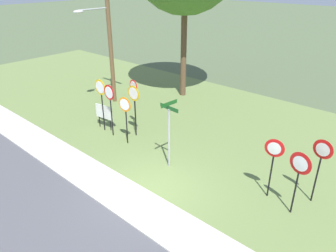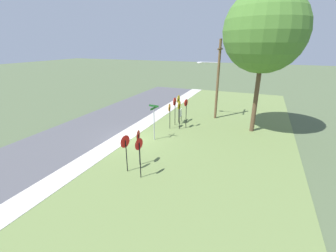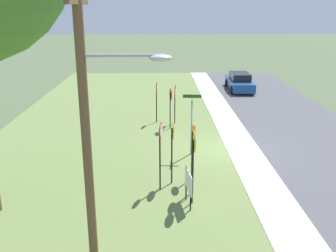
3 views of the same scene
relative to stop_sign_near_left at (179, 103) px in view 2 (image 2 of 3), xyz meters
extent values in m
plane|color=#4C5B3D|center=(5.20, -2.05, -1.97)|extent=(160.00, 160.00, 0.00)
cube|color=#4C4C51|center=(5.20, -6.85, -1.97)|extent=(44.00, 6.40, 0.01)
cube|color=#BCB7AD|center=(5.20, -2.85, -1.94)|extent=(44.00, 1.60, 0.06)
cube|color=olive|center=(5.20, 3.95, -1.95)|extent=(44.00, 12.00, 0.04)
cylinder|color=black|center=(0.00, 0.03, -0.77)|extent=(0.06, 0.06, 2.32)
cylinder|color=gold|center=(0.00, -0.01, 0.33)|extent=(0.76, 0.03, 0.75)
cylinder|color=white|center=(0.00, -0.03, 0.33)|extent=(0.59, 0.01, 0.59)
cylinder|color=black|center=(1.13, 1.13, -0.76)|extent=(0.06, 0.06, 2.34)
cylinder|color=red|center=(1.13, 1.09, 0.37)|extent=(0.61, 0.13, 0.61)
cylinder|color=white|center=(1.13, 1.07, 0.37)|extent=(0.47, 0.09, 0.48)
cylinder|color=black|center=(0.76, -0.05, -0.80)|extent=(0.06, 0.06, 2.26)
cylinder|color=red|center=(0.76, -0.09, 0.28)|extent=(0.72, 0.05, 0.72)
cylinder|color=white|center=(0.76, -0.11, 0.28)|extent=(0.56, 0.03, 0.56)
cylinder|color=black|center=(1.88, -0.11, -0.94)|extent=(0.06, 0.06, 1.98)
cylinder|color=orange|center=(1.88, -0.15, 0.00)|extent=(0.67, 0.12, 0.67)
cylinder|color=white|center=(1.88, -0.17, 0.00)|extent=(0.52, 0.08, 0.52)
cylinder|color=black|center=(1.61, 0.68, -0.82)|extent=(0.06, 0.06, 2.22)
cylinder|color=gold|center=(1.61, 0.64, 0.23)|extent=(0.72, 0.03, 0.72)
cylinder|color=white|center=(1.61, 0.63, 0.23)|extent=(0.56, 0.01, 0.56)
cylinder|color=black|center=(9.48, 0.26, -0.94)|extent=(0.06, 0.06, 1.98)
cone|color=red|center=(9.48, 0.22, -0.03)|extent=(0.73, 0.17, 0.74)
cone|color=white|center=(9.48, 0.20, -0.03)|extent=(0.49, 0.11, 0.50)
cylinder|color=black|center=(9.77, 1.32, -0.87)|extent=(0.06, 0.06, 2.12)
cone|color=red|center=(9.77, 1.28, 0.12)|extent=(0.67, 0.13, 0.67)
cone|color=silver|center=(9.77, 1.26, 0.12)|extent=(0.45, 0.08, 0.46)
cylinder|color=black|center=(8.51, 0.56, -0.93)|extent=(0.06, 0.06, 2.01)
cone|color=red|center=(8.51, 0.52, 0.01)|extent=(0.65, 0.15, 0.66)
cone|color=silver|center=(8.51, 0.50, 0.01)|extent=(0.44, 0.10, 0.45)
cylinder|color=#9EA0A8|center=(4.62, -0.30, -0.69)|extent=(0.07, 0.07, 2.49)
cylinder|color=#9EA0A8|center=(4.62, -0.30, 0.57)|extent=(0.09, 0.09, 0.03)
cube|color=#19511E|center=(4.62, -0.30, 0.63)|extent=(0.96, 0.10, 0.15)
cube|color=#19511E|center=(4.62, -0.30, 0.80)|extent=(0.08, 0.81, 0.15)
cylinder|color=brown|center=(-2.76, 2.97, 1.84)|extent=(0.24, 0.24, 7.53)
cube|color=brown|center=(-2.76, 2.97, 4.70)|extent=(2.10, 0.12, 0.12)
cylinder|color=gray|center=(-3.61, 2.97, 4.80)|extent=(0.09, 0.09, 0.10)
cylinder|color=gray|center=(-1.91, 2.97, 4.80)|extent=(0.09, 0.09, 0.10)
cylinder|color=#9EA0A8|center=(-2.76, 2.04, 3.49)|extent=(0.08, 1.88, 0.08)
ellipsoid|color=#B7B7BC|center=(-2.76, 1.10, 3.43)|extent=(0.40, 0.56, 0.18)
cylinder|color=black|center=(-0.51, 0.12, -1.66)|extent=(0.05, 0.05, 0.55)
cylinder|color=black|center=(0.26, 0.22, -1.66)|extent=(0.05, 0.05, 0.55)
cube|color=white|center=(-0.12, 0.17, -1.03)|extent=(1.10, 0.17, 0.70)
cylinder|color=brown|center=(-0.34, 6.64, 1.28)|extent=(0.36, 0.36, 6.43)
sphere|color=#47752D|center=(-0.34, 6.64, 6.05)|extent=(6.21, 6.21, 6.21)
camera|label=1|loc=(11.97, -8.62, 5.21)|focal=34.18mm
camera|label=2|loc=(19.49, 7.00, 5.20)|focal=24.45mm
camera|label=3|loc=(-11.85, 1.12, 4.60)|focal=40.87mm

